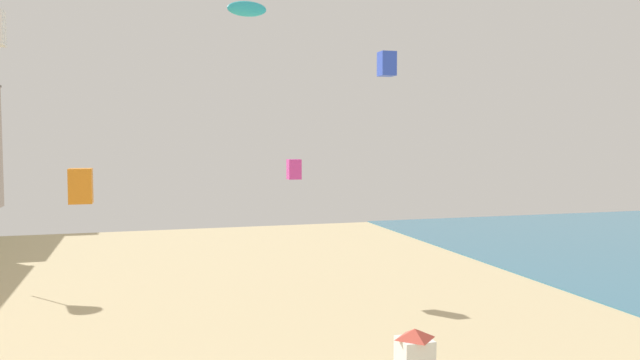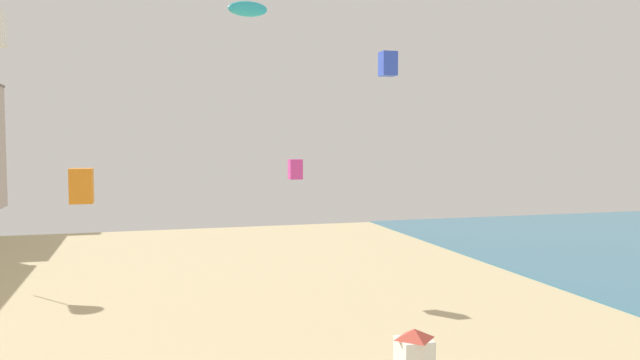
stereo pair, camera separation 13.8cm
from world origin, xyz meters
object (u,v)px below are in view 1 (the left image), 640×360
object	(u,v)px
kite_magenta_box	(294,169)
lifeguard_stand	(415,349)
kite_blue_box	(387,64)
kite_orange_box	(81,186)
kite_cyan_parafoil	(247,9)

from	to	relation	value
kite_magenta_box	lifeguard_stand	bearing A→B (deg)	-90.21
kite_blue_box	kite_orange_box	world-z (taller)	kite_blue_box
kite_cyan_parafoil	kite_orange_box	world-z (taller)	kite_cyan_parafoil
kite_magenta_box	kite_orange_box	world-z (taller)	kite_magenta_box
kite_magenta_box	kite_orange_box	size ratio (longest dim) A/B	0.81
kite_magenta_box	kite_orange_box	xyz separation A→B (m)	(-11.45, -8.50, -0.19)
kite_cyan_parafoil	kite_magenta_box	xyz separation A→B (m)	(3.73, 5.32, -8.31)
lifeguard_stand	kite_cyan_parafoil	xyz separation A→B (m)	(-3.67, 12.12, 13.75)
lifeguard_stand	kite_orange_box	xyz separation A→B (m)	(-11.39, 8.93, 5.25)
lifeguard_stand	kite_magenta_box	size ratio (longest dim) A/B	2.11
lifeguard_stand	kite_orange_box	distance (m)	15.40
kite_magenta_box	kite_orange_box	bearing A→B (deg)	-143.42
kite_blue_box	kite_magenta_box	bearing A→B (deg)	129.49
lifeguard_stand	kite_cyan_parafoil	size ratio (longest dim) A/B	1.29
kite_cyan_parafoil	kite_orange_box	distance (m)	11.92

